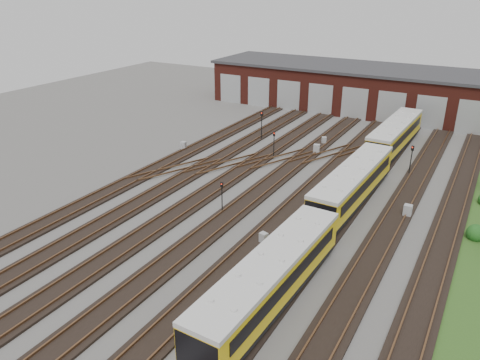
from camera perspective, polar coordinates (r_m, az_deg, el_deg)
The scene contains 14 objects.
ground at distance 37.88m, azimuth 1.29°, elevation -5.15°, with size 120.00×120.00×0.00m, color #4C4A47.
track_network at distance 38.36m, azimuth 1.49°, elevation -4.58°, with size 30.40×70.00×0.33m.
maintenance_shed at distance 72.67m, azimuth 16.74°, elevation 10.46°, with size 51.00×12.50×6.35m.
metro_train at distance 41.29m, azimuth 13.58°, elevation -0.46°, with size 3.13×46.64×3.01m.
signal_mast_0 at distance 38.47m, azimuth -2.22°, elevation -1.69°, with size 0.23×0.22×2.83m.
signal_mast_1 at distance 56.79m, azimuth 2.65°, elevation 7.07°, with size 0.29×0.27×3.55m.
signal_mast_2 at distance 51.02m, azimuth 4.16°, elevation 4.72°, with size 0.26×0.25×2.96m.
signal_mast_3 at distance 49.29m, azimuth 20.17°, elevation 2.73°, with size 0.27×0.26×3.04m.
relay_cabinet_0 at distance 54.10m, azimuth -6.91°, elevation 4.14°, with size 0.60×0.50×0.99m, color #A1A3A6.
relay_cabinet_1 at distance 56.62m, azimuth 10.20°, elevation 4.76°, with size 0.54×0.45×0.90m, color #A1A3A6.
relay_cabinet_2 at distance 34.72m, azimuth 2.89°, elevation -7.13°, with size 0.55×0.46×0.92m, color #A1A3A6.
relay_cabinet_3 at distance 53.24m, azimuth 9.32°, elevation 3.74°, with size 0.65×0.55×1.09m, color #A1A3A6.
relay_cabinet_4 at distance 40.81m, azimuth 19.75°, elevation -3.57°, with size 0.65×0.54×1.09m, color #A1A3A6.
bush_0 at distance 39.38m, azimuth 26.87°, elevation -5.56°, with size 1.40×1.40×1.40m, color #164814.
Camera 1 is at (15.73, -29.43, 17.94)m, focal length 35.00 mm.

